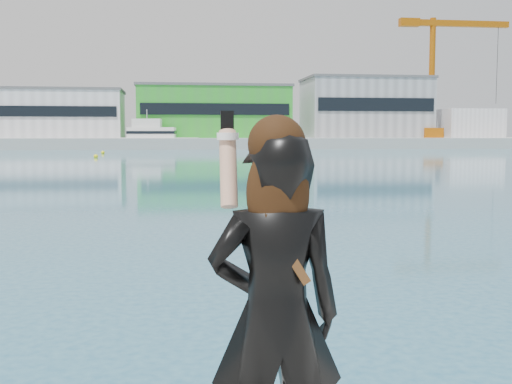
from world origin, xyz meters
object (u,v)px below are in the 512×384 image
motor_yacht (154,138)px  woman (275,305)px  buoy_far (96,158)px  buoy_extra (103,154)px  buoy_near (274,160)px  dock_crane (438,73)px

motor_yacht → woman: (3.02, -117.83, -0.29)m
buoy_far → buoy_extra: (-0.78, 15.95, 0.00)m
buoy_near → woman: (-10.17, -61.35, 1.76)m
motor_yacht → buoy_near: 58.03m
buoy_far → woman: woman is taller
dock_crane → woman: dock_crane is taller
dock_crane → buoy_near: (-43.63, -60.80, -15.07)m
buoy_far → woman: (8.64, -71.54, 1.76)m
buoy_near → woman: bearing=-99.4°
buoy_extra → woman: (9.41, -87.49, 1.76)m
dock_crane → motor_yacht: bearing=-175.7°
buoy_extra → buoy_near: bearing=-53.1°
buoy_extra → motor_yacht: bearing=78.1°
dock_crane → buoy_near: bearing=-125.7°
woman → motor_yacht: bearing=-86.9°
motor_yacht → buoy_far: bearing=-90.3°
buoy_near → buoy_extra: 32.66m
buoy_near → buoy_far: 21.39m
buoy_near → woman: size_ratio=0.26×
dock_crane → motor_yacht: (-56.83, -4.32, -13.01)m
woman → dock_crane: bearing=-112.2°
buoy_near → buoy_far: same height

